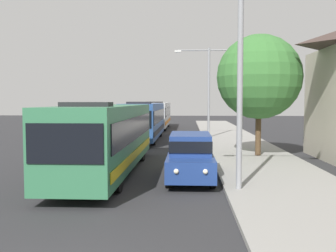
% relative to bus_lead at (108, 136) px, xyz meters
% --- Properties ---
extents(bus_lead, '(2.58, 12.19, 3.21)m').
position_rel_bus_lead_xyz_m(bus_lead, '(0.00, 0.00, 0.00)').
color(bus_lead, '#33724C').
rests_on(bus_lead, ground_plane).
extents(bus_second_in_line, '(2.58, 11.67, 3.21)m').
position_rel_bus_lead_xyz_m(bus_second_in_line, '(-0.00, 14.34, -0.00)').
color(bus_second_in_line, '#284C8C').
rests_on(bus_second_in_line, ground_plane).
extents(bus_middle, '(2.58, 12.23, 3.21)m').
position_rel_bus_lead_xyz_m(bus_middle, '(0.00, 27.99, 0.00)').
color(bus_middle, silver).
rests_on(bus_middle, ground_plane).
extents(white_suv, '(1.86, 4.96, 1.90)m').
position_rel_bus_lead_xyz_m(white_suv, '(3.70, -1.33, -0.66)').
color(white_suv, navy).
rests_on(white_suv, ground_plane).
extents(streetlamp_near, '(5.35, 0.28, 8.07)m').
position_rel_bus_lead_xyz_m(streetlamp_near, '(5.40, -3.56, 3.38)').
color(streetlamp_near, gray).
rests_on(streetlamp_near, sidewalk).
extents(streetlamp_mid, '(5.87, 0.28, 7.64)m').
position_rel_bus_lead_xyz_m(streetlamp_mid, '(5.40, 15.86, 3.18)').
color(streetlamp_mid, gray).
rests_on(streetlamp_mid, sidewalk).
extents(roadside_tree, '(4.79, 4.79, 6.86)m').
position_rel_bus_lead_xyz_m(roadside_tree, '(7.62, 4.93, 2.92)').
color(roadside_tree, '#4C3823').
rests_on(roadside_tree, sidewalk).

